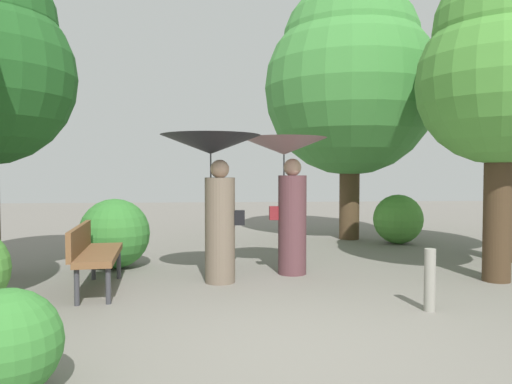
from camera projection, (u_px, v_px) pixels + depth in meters
The scene contains 11 objects.
ground_plane at pixel (282, 339), 4.31m from camera, with size 40.00×40.00×0.00m, color slate.
person_left at pixel (214, 174), 6.49m from camera, with size 1.35×1.35×2.00m.
person_right at pixel (287, 177), 7.05m from camera, with size 1.26×1.26×2.00m.
park_bench at pixel (93, 251), 6.06m from camera, with size 0.65×1.54×0.83m.
tree_near_right at pixel (500, 66), 6.51m from camera, with size 2.22×2.22×4.33m.
tree_mid_right at pixel (509, 58), 8.02m from camera, with size 2.71×2.71×5.09m.
tree_far_back at pixel (350, 76), 10.68m from camera, with size 3.81×3.81×5.76m.
bush_path_left at pixel (6, 344), 3.17m from camera, with size 0.73×0.73×0.73m, color #387F33.
bush_behind_bench at pixel (398, 219), 10.10m from camera, with size 1.03×1.03×1.03m, color #4C9338.
bush_far_side at pixel (115, 234), 7.50m from camera, with size 1.09×1.09×1.09m, color #387F33.
path_marker_post at pixel (430, 280), 5.18m from camera, with size 0.12×0.12×0.68m, color gray.
Camera 1 is at (-0.59, -4.22, 1.50)m, focal length 33.78 mm.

